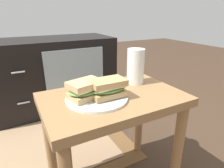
{
  "coord_description": "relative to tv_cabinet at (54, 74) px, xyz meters",
  "views": [
    {
      "loc": [
        -0.33,
        -0.61,
        0.77
      ],
      "look_at": [
        -0.01,
        0.0,
        0.51
      ],
      "focal_mm": 30.65,
      "sensor_mm": 36.0,
      "label": 1
    }
  ],
  "objects": [
    {
      "name": "plate",
      "position": [
        -0.03,
        -0.95,
        0.17
      ],
      "size": [
        0.24,
        0.24,
        0.01
      ],
      "primitive_type": "cylinder",
      "color": "silver",
      "rests_on": "side_table"
    },
    {
      "name": "beer_glass",
      "position": [
        0.2,
        -0.87,
        0.25
      ],
      "size": [
        0.08,
        0.08,
        0.16
      ],
      "color": "silver",
      "rests_on": "side_table"
    },
    {
      "name": "area_rug",
      "position": [
        -0.31,
        -0.49,
        -0.29
      ],
      "size": [
        1.21,
        0.82,
        0.01
      ],
      "color": "brown",
      "rests_on": "ground"
    },
    {
      "name": "sandwich_front",
      "position": [
        -0.07,
        -0.94,
        0.21
      ],
      "size": [
        0.15,
        0.12,
        0.07
      ],
      "color": "tan",
      "rests_on": "plate"
    },
    {
      "name": "side_table",
      "position": [
        0.05,
        -0.95,
        0.08
      ],
      "size": [
        0.56,
        0.36,
        0.46
      ],
      "color": "olive",
      "rests_on": "ground"
    },
    {
      "name": "sandwich_back",
      "position": [
        0.01,
        -0.97,
        0.22
      ],
      "size": [
        0.14,
        0.09,
        0.07
      ],
      "color": "tan",
      "rests_on": "plate"
    },
    {
      "name": "tv_cabinet",
      "position": [
        0.0,
        0.0,
        0.0
      ],
      "size": [
        0.96,
        0.46,
        0.58
      ],
      "color": "black",
      "rests_on": "ground"
    }
  ]
}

